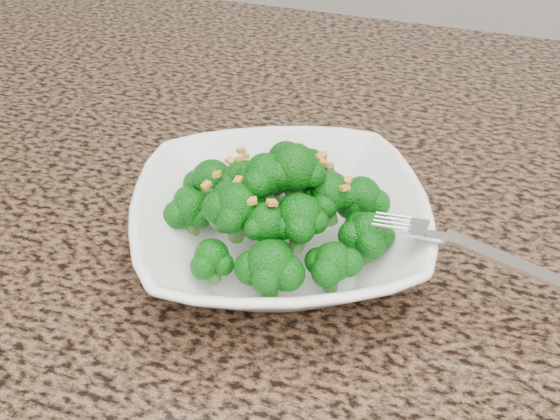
% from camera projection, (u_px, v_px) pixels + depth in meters
% --- Properties ---
extents(granite_counter, '(1.64, 1.04, 0.03)m').
position_uv_depth(granite_counter, '(405.00, 250.00, 0.66)').
color(granite_counter, brown).
rests_on(granite_counter, cabinet).
extents(bowl, '(0.33, 0.33, 0.06)m').
position_uv_depth(bowl, '(280.00, 228.00, 0.61)').
color(bowl, white).
rests_on(bowl, granite_counter).
extents(broccoli_pile, '(0.22, 0.22, 0.07)m').
position_uv_depth(broccoli_pile, '(280.00, 164.00, 0.57)').
color(broccoli_pile, '#0B650D').
rests_on(broccoli_pile, bowl).
extents(garlic_topping, '(0.13, 0.13, 0.01)m').
position_uv_depth(garlic_topping, '(280.00, 123.00, 0.55)').
color(garlic_topping, gold).
rests_on(garlic_topping, broccoli_pile).
extents(fork, '(0.18, 0.04, 0.01)m').
position_uv_depth(fork, '(443.00, 238.00, 0.54)').
color(fork, silver).
rests_on(fork, bowl).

